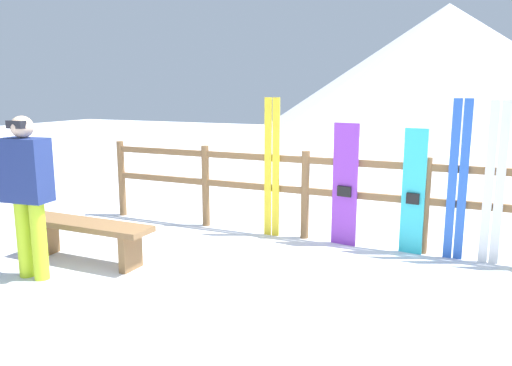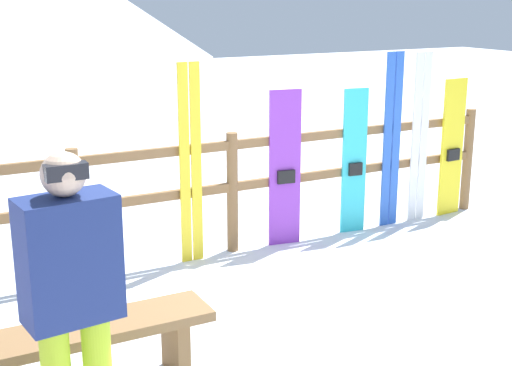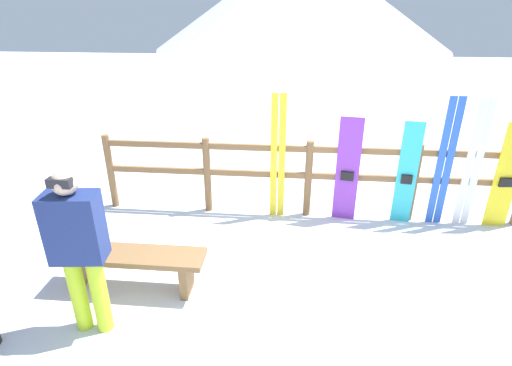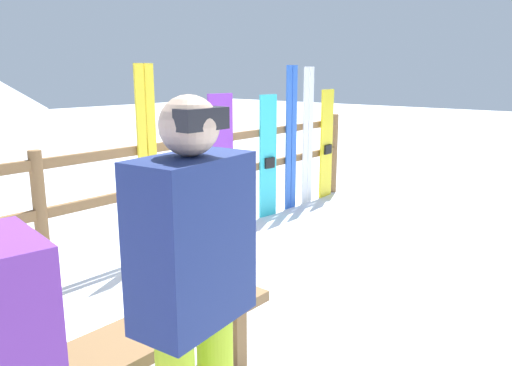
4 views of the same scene
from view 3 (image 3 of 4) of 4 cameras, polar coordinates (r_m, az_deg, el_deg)
ground_plane at (r=4.09m, az=7.70°, el=-17.67°), size 40.00×40.00×0.00m
fence at (r=5.40m, az=7.53°, el=1.59°), size 5.65×0.10×1.08m
bench at (r=4.31m, az=-17.52°, el=-10.66°), size 1.52×0.36×0.44m
person_navy at (r=3.66m, az=-24.07°, el=-7.99°), size 0.46×0.29×1.57m
ski_pair_yellow at (r=5.27m, az=3.14°, el=3.60°), size 0.19×0.02×1.71m
snowboard_purple at (r=5.36m, az=12.93°, el=1.73°), size 0.30×0.09×1.43m
snowboard_cyan at (r=5.53m, az=20.76°, el=1.20°), size 0.25×0.08×1.39m
ski_pair_blue at (r=5.61m, az=25.34°, el=2.55°), size 0.19×0.02×1.71m
ski_pair_white at (r=5.74m, az=28.61°, el=2.28°), size 0.20×0.02×1.70m
snowboard_yellow at (r=5.97m, az=32.17°, el=0.75°), size 0.30×0.07×1.42m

